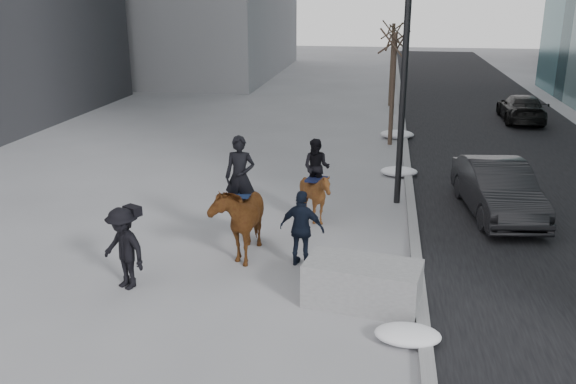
% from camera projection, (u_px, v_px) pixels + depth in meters
% --- Properties ---
extents(ground, '(120.00, 120.00, 0.00)m').
position_uv_depth(ground, '(279.00, 274.00, 13.38)').
color(ground, gray).
rests_on(ground, ground).
extents(road, '(8.00, 90.00, 0.01)m').
position_uv_depth(road, '(520.00, 166.00, 21.72)').
color(road, black).
rests_on(road, ground).
extents(curb, '(0.25, 90.00, 0.12)m').
position_uv_depth(curb, '(406.00, 159.00, 22.30)').
color(curb, gray).
rests_on(curb, ground).
extents(planter, '(2.38, 1.48, 0.89)m').
position_uv_depth(planter, '(362.00, 283.00, 11.95)').
color(planter, gray).
rests_on(planter, ground).
extents(car_near, '(2.12, 4.66, 1.48)m').
position_uv_depth(car_near, '(498.00, 189.00, 16.74)').
color(car_near, black).
rests_on(car_near, ground).
extents(car_far, '(1.90, 4.46, 1.28)m').
position_uv_depth(car_far, '(521.00, 108.00, 29.02)').
color(car_far, black).
rests_on(car_far, ground).
extents(tree_near, '(1.20, 1.20, 4.92)m').
position_uv_depth(tree_near, '(393.00, 84.00, 24.01)').
color(tree_near, '#35281F').
rests_on(tree_near, ground).
extents(tree_far, '(1.20, 1.20, 4.83)m').
position_uv_depth(tree_far, '(392.00, 61.00, 32.49)').
color(tree_far, '#362D20').
rests_on(tree_far, ground).
extents(mounted_left, '(1.03, 2.19, 2.80)m').
position_uv_depth(mounted_left, '(240.00, 212.00, 14.12)').
color(mounted_left, '#4D220F').
rests_on(mounted_left, ground).
extents(mounted_right, '(1.42, 1.54, 2.25)m').
position_uv_depth(mounted_right, '(316.00, 190.00, 16.15)').
color(mounted_right, '#4A200E').
rests_on(mounted_right, ground).
extents(feeder, '(1.09, 0.94, 1.75)m').
position_uv_depth(feeder, '(302.00, 229.00, 13.55)').
color(feeder, black).
rests_on(feeder, ground).
extents(camera_crew, '(1.31, 1.10, 1.75)m').
position_uv_depth(camera_crew, '(124.00, 248.00, 12.50)').
color(camera_crew, black).
rests_on(camera_crew, ground).
extents(lamppost, '(0.25, 0.85, 9.09)m').
position_uv_depth(lamppost, '(407.00, 27.00, 16.33)').
color(lamppost, black).
rests_on(lamppost, ground).
extents(snow_piles, '(1.41, 16.82, 0.36)m').
position_uv_depth(snow_piles, '(399.00, 173.00, 20.30)').
color(snow_piles, white).
rests_on(snow_piles, ground).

